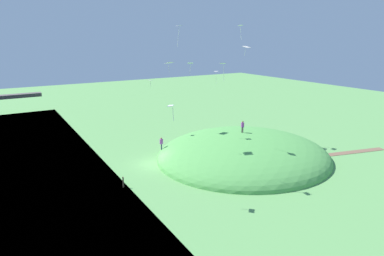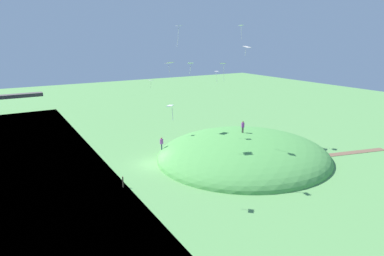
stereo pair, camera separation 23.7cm
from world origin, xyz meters
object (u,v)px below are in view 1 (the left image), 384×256
kite_9 (169,63)px  kite_5 (190,64)px  person_watching_kites (243,125)px  kite_8 (246,47)px  kite_7 (216,73)px  mooring_post (123,182)px  person_near_shore (161,142)px  kite_4 (223,65)px  kite_1 (150,81)px  kite_2 (179,28)px  kite_6 (241,27)px  kite_3 (171,107)px

kite_9 → kite_5: bearing=-76.4°
person_watching_kites → kite_8: (3.06, 3.49, 9.81)m
person_watching_kites → kite_9: 12.53m
kite_5 → kite_7: size_ratio=0.71×
mooring_post → person_near_shore: bearing=40.8°
kite_8 → mooring_post: (-20.11, -5.25, -13.04)m
kite_4 → kite_7: kite_4 is taller
kite_1 → kite_5: bearing=-62.3°
kite_9 → kite_8: bearing=-17.3°
mooring_post → kite_7: bearing=32.8°
kite_4 → kite_8: size_ratio=1.51×
person_watching_kites → kite_2: size_ratio=0.77×
person_near_shore → kite_6: (12.31, -0.19, 14.52)m
person_near_shore → kite_7: 17.07m
kite_4 → kite_2: bearing=-171.0°
kite_3 → mooring_post: bearing=121.9°
person_near_shore → kite_5: (3.26, -1.88, 9.95)m
person_near_shore → kite_3: 14.26m
kite_5 → mooring_post: 16.25m
kite_2 → kite_9: size_ratio=1.50×
kite_6 → kite_3: bearing=-146.1°
person_watching_kites → kite_4: bearing=-102.4°
person_watching_kites → kite_5: (-6.21, 2.90, 7.94)m
kite_1 → kite_7: kite_7 is taller
kite_3 → kite_4: size_ratio=0.66×
kite_5 → kite_6: (9.05, 1.69, 4.57)m
kite_1 → kite_3: bearing=-107.7°
mooring_post → person_watching_kites: bearing=5.9°
kite_1 → kite_2: (-1.80, -11.30, 6.38)m
kite_7 → kite_4: bearing=-123.0°
kite_3 → kite_8: (17.03, 10.19, 4.65)m
kite_4 → kite_5: 4.96m
kite_1 → kite_2: bearing=-99.0°
kite_6 → mooring_post: 26.14m
person_watching_kites → mooring_post: size_ratio=1.34×
kite_6 → mooring_post: (-19.89, -6.35, -15.74)m
kite_2 → kite_6: bearing=28.3°
kite_3 → kite_5: 12.65m
person_near_shore → kite_6: bearing=114.5°
kite_2 → kite_9: 10.99m
kite_2 → kite_8: size_ratio=1.45×
kite_9 → kite_3: bearing=-117.2°
kite_7 → kite_8: size_ratio=1.40×
kite_1 → kite_6: 14.39m
kite_4 → kite_7: bearing=57.0°
kite_3 → kite_6: size_ratio=0.71×
kite_3 → kite_5: kite_5 is taller
mooring_post → kite_1: bearing=52.3°
kite_1 → kite_9: kite_9 is taller
kite_7 → kite_8: bearing=-97.0°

